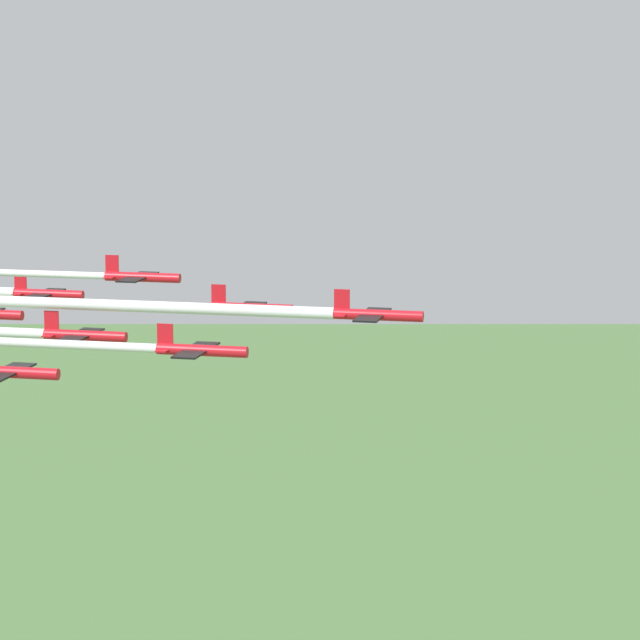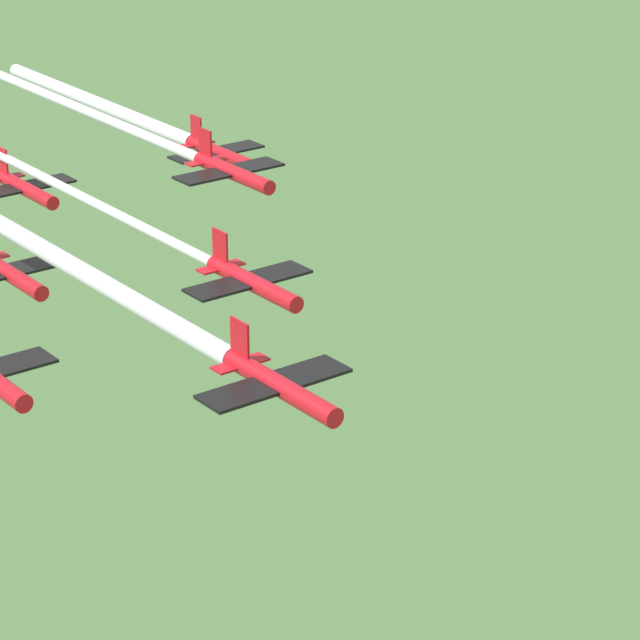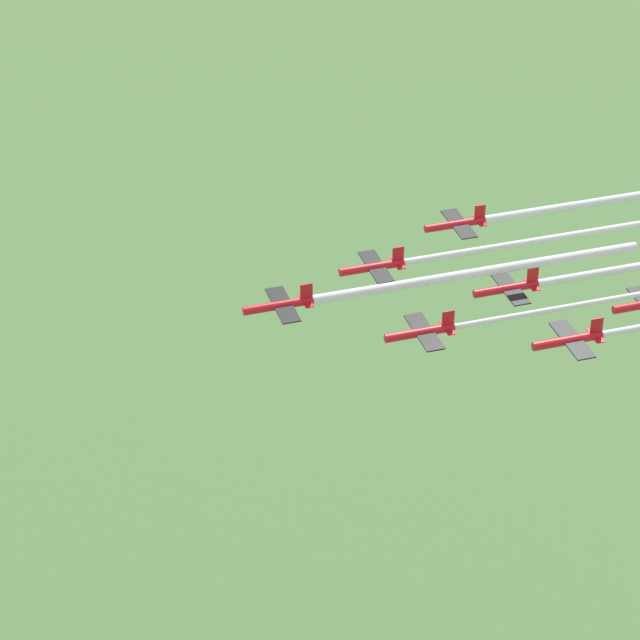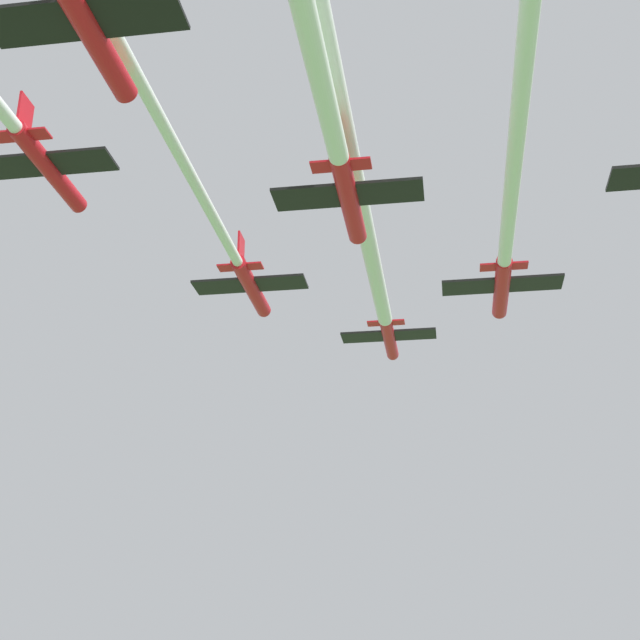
% 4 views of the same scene
% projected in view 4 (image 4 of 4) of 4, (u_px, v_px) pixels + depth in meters
% --- Properties ---
extents(jet_0, '(9.47, 8.94, 3.16)m').
position_uv_depth(jet_0, '(389.00, 336.00, 83.08)').
color(jet_0, red).
extents(jet_1, '(9.47, 8.94, 3.16)m').
position_uv_depth(jet_1, '(251.00, 285.00, 69.00)').
color(jet_1, red).
extents(jet_2, '(9.47, 8.94, 3.16)m').
position_uv_depth(jet_2, '(502.00, 286.00, 65.92)').
color(jet_2, red).
extents(jet_3, '(9.47, 8.94, 3.16)m').
position_uv_depth(jet_3, '(47.00, 166.00, 56.07)').
color(jet_3, red).
extents(jet_4, '(9.47, 8.94, 3.16)m').
position_uv_depth(jet_4, '(348.00, 196.00, 52.05)').
color(jet_4, red).
extents(jet_7, '(9.47, 8.94, 3.16)m').
position_uv_depth(jet_7, '(86.00, 22.00, 38.56)').
color(jet_7, red).
extents(smoke_trail_0, '(46.88, 4.64, 1.26)m').
position_uv_depth(smoke_trail_0, '(356.00, 186.00, 57.56)').
color(smoke_trail_0, white).
extents(smoke_trail_1, '(48.85, 4.27, 0.74)m').
position_uv_depth(smoke_trail_1, '(119.00, 43.00, 42.56)').
color(smoke_trail_1, white).
extents(smoke_trail_2, '(39.78, 3.83, 0.95)m').
position_uv_depth(smoke_trail_2, '(522.00, 87.00, 43.65)').
color(smoke_trail_2, white).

